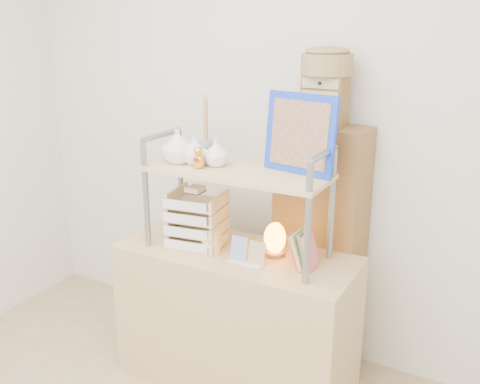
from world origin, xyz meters
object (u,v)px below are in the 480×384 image
object	(u,v)px
letter_tray	(197,222)
cabinet	(319,251)
salt_lamp	(275,239)
desk	(236,318)

from	to	relation	value
letter_tray	cabinet	bearing A→B (deg)	36.68
salt_lamp	letter_tray	bearing A→B (deg)	-170.31
desk	cabinet	xyz separation A→B (m)	(0.30, 0.37, 0.30)
cabinet	letter_tray	world-z (taller)	cabinet
cabinet	letter_tray	size ratio (longest dim) A/B	4.31
cabinet	salt_lamp	distance (m)	0.38
cabinet	letter_tray	bearing A→B (deg)	-140.27
letter_tray	desk	bearing A→B (deg)	4.76
cabinet	salt_lamp	xyz separation A→B (m)	(-0.11, -0.32, 0.16)
desk	cabinet	distance (m)	0.56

